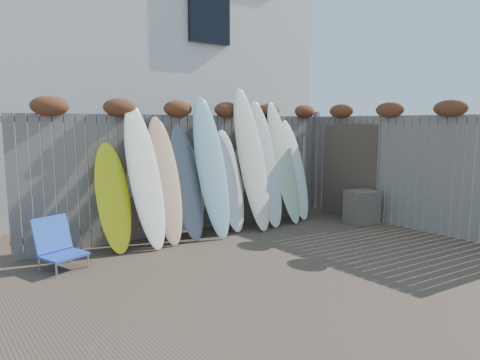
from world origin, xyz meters
TOP-DOWN VIEW (x-y plane):
  - ground at (0.00, 0.00)m, footprint 80.00×80.00m
  - back_fence at (0.06, 2.39)m, footprint 6.05×0.28m
  - right_fence at (2.99, 0.25)m, footprint 0.28×4.40m
  - house at (0.50, 6.50)m, footprint 8.50×5.50m
  - beach_chair at (-2.55, 1.76)m, footprint 0.63×0.66m
  - wooden_crate at (2.63, 0.88)m, footprint 0.63×0.57m
  - lattice_panel at (2.90, 1.34)m, footprint 0.32×1.21m
  - surfboard_0 at (-1.69, 2.02)m, footprint 0.51×0.59m
  - surfboard_1 at (-1.21, 1.97)m, footprint 0.58×0.80m
  - surfboard_2 at (-0.87, 1.98)m, footprint 0.52×0.73m
  - surfboard_3 at (-0.47, 1.99)m, footprint 0.51×0.67m
  - surfboard_4 at (-0.06, 1.90)m, footprint 0.59×0.85m
  - surfboard_5 at (0.39, 2.00)m, footprint 0.53×0.67m
  - surfboard_6 at (0.79, 1.89)m, footprint 0.59×0.90m
  - surfboard_7 at (1.14, 1.92)m, footprint 0.62×0.85m
  - surfboard_8 at (1.58, 1.91)m, footprint 0.53×0.81m
  - surfboard_9 at (1.96, 2.00)m, footprint 0.52×0.70m

SIDE VIEW (x-z plane):
  - ground at x=0.00m, z-range 0.00..0.00m
  - beach_chair at x=-2.55m, z-range -0.02..0.64m
  - wooden_crate at x=2.63m, z-range 0.00..0.62m
  - surfboard_0 at x=-1.69m, z-range 0.00..1.60m
  - surfboard_5 at x=0.39m, z-range 0.00..1.75m
  - lattice_panel at x=2.90m, z-range 0.00..1.84m
  - surfboard_3 at x=-0.47m, z-range 0.00..1.84m
  - surfboard_9 at x=1.96m, z-range 0.00..1.92m
  - surfboard_2 at x=-0.87m, z-range 0.00..1.98m
  - surfboard_1 at x=-1.21m, z-range 0.00..2.17m
  - surfboard_8 at x=1.58m, z-range 0.00..2.27m
  - surfboard_7 at x=1.14m, z-range 0.00..2.28m
  - right_fence at x=2.99m, z-range 0.02..2.26m
  - surfboard_4 at x=-0.06m, z-range 0.00..2.31m
  - back_fence at x=0.06m, z-range 0.06..2.30m
  - surfboard_6 at x=0.79m, z-range 0.00..2.49m
  - house at x=0.50m, z-range 0.04..6.36m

